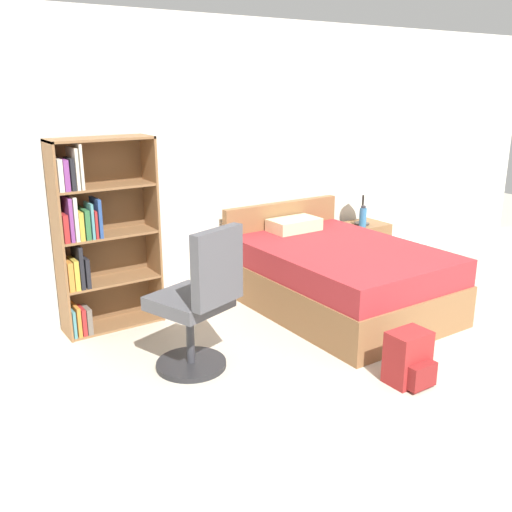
% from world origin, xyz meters
% --- Properties ---
extents(wall_back, '(9.00, 0.06, 2.60)m').
position_xyz_m(wall_back, '(0.00, 3.23, 1.30)').
color(wall_back, silver).
rests_on(wall_back, ground_plane).
extents(bookshelf, '(0.83, 0.31, 1.60)m').
position_xyz_m(bookshelf, '(-1.53, 2.97, 0.82)').
color(bookshelf, brown).
rests_on(bookshelf, ground_plane).
extents(bed, '(1.36, 1.91, 0.85)m').
position_xyz_m(bed, '(0.44, 2.21, 0.31)').
color(bed, brown).
rests_on(bed, ground_plane).
extents(office_chair, '(0.61, 0.68, 1.09)m').
position_xyz_m(office_chair, '(-1.19, 1.82, 0.52)').
color(office_chair, '#232326').
rests_on(office_chair, ground_plane).
extents(nightstand, '(0.54, 0.42, 0.52)m').
position_xyz_m(nightstand, '(1.45, 2.92, 0.26)').
color(nightstand, brown).
rests_on(nightstand, ground_plane).
extents(table_lamp, '(0.26, 0.26, 0.52)m').
position_xyz_m(table_lamp, '(1.43, 2.91, 0.93)').
color(table_lamp, '#333333').
rests_on(table_lamp, nightstand).
extents(water_bottle, '(0.08, 0.08, 0.23)m').
position_xyz_m(water_bottle, '(1.36, 2.82, 0.63)').
color(water_bottle, teal).
rests_on(water_bottle, nightstand).
extents(backpack_red, '(0.29, 0.28, 0.38)m').
position_xyz_m(backpack_red, '(-0.07, 0.86, 0.18)').
color(backpack_red, maroon).
rests_on(backpack_red, ground_plane).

